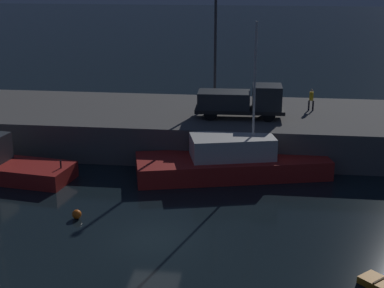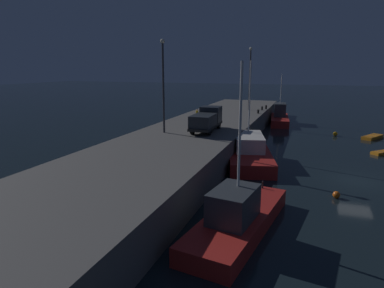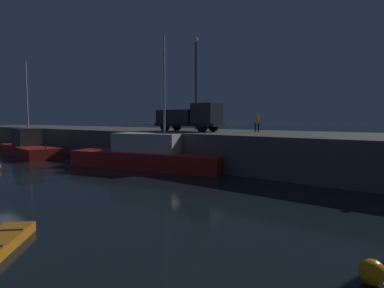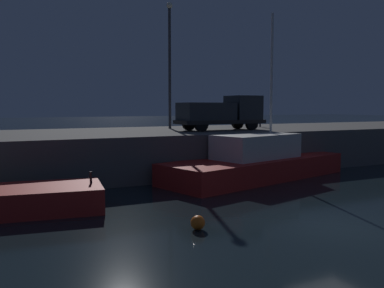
# 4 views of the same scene
# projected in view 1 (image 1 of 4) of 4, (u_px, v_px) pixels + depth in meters

# --- Properties ---
(ground_plane) EXTENTS (320.00, 320.00, 0.00)m
(ground_plane) POSITION_uv_depth(u_px,v_px,m) (153.00, 239.00, 28.19)
(ground_plane) COLOR black
(pier_quay) EXTENTS (76.59, 10.41, 2.57)m
(pier_quay) POSITION_uv_depth(u_px,v_px,m) (192.00, 128.00, 42.47)
(pier_quay) COLOR #5B5956
(pier_quay) RESTS_ON ground
(fishing_boat_white) EXTENTS (12.54, 6.63, 9.56)m
(fishing_boat_white) POSITION_uv_depth(u_px,v_px,m) (232.00, 161.00, 36.42)
(fishing_boat_white) COLOR red
(fishing_boat_white) RESTS_ON ground
(mooring_buoy_mid) EXTENTS (0.50, 0.50, 0.50)m
(mooring_buoy_mid) POSITION_uv_depth(u_px,v_px,m) (77.00, 214.00, 30.37)
(mooring_buoy_mid) COLOR orange
(mooring_buoy_mid) RESTS_ON ground
(lamp_post_west) EXTENTS (0.44, 0.44, 8.96)m
(lamp_post_west) POSITION_uv_depth(u_px,v_px,m) (215.00, 36.00, 42.34)
(lamp_post_west) COLOR #38383D
(lamp_post_west) RESTS_ON pier_quay
(utility_truck) EXTENTS (6.18, 2.19, 2.32)m
(utility_truck) POSITION_uv_depth(u_px,v_px,m) (242.00, 101.00, 39.74)
(utility_truck) COLOR black
(utility_truck) RESTS_ON pier_quay
(dockworker) EXTENTS (0.42, 0.30, 1.58)m
(dockworker) POSITION_uv_depth(u_px,v_px,m) (311.00, 98.00, 41.82)
(dockworker) COLOR black
(dockworker) RESTS_ON pier_quay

